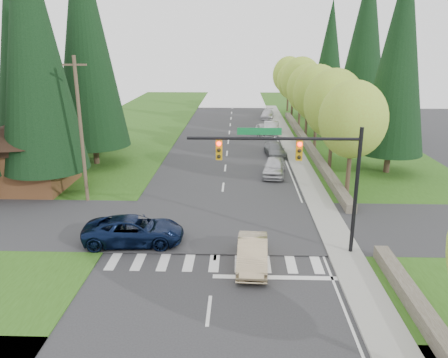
# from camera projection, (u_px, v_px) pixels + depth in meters

# --- Properties ---
(ground) EXTENTS (120.00, 120.00, 0.00)m
(ground) POSITION_uv_depth(u_px,v_px,m) (210.00, 297.00, 19.23)
(ground) COLOR #28282B
(ground) RESTS_ON ground
(grass_east) EXTENTS (14.00, 110.00, 0.06)m
(grass_east) POSITION_uv_depth(u_px,v_px,m) (374.00, 172.00, 37.89)
(grass_east) COLOR #294E14
(grass_east) RESTS_ON ground
(grass_west) EXTENTS (14.00, 110.00, 0.06)m
(grass_west) POSITION_uv_depth(u_px,v_px,m) (79.00, 169.00, 38.74)
(grass_west) COLOR #294E14
(grass_west) RESTS_ON ground
(cross_street) EXTENTS (120.00, 8.00, 0.10)m
(cross_street) POSITION_uv_depth(u_px,v_px,m) (219.00, 225.00, 26.87)
(cross_street) COLOR #28282B
(cross_street) RESTS_ON ground
(sidewalk_east) EXTENTS (1.80, 80.00, 0.13)m
(sidewalk_east) POSITION_uv_depth(u_px,v_px,m) (301.00, 165.00, 39.99)
(sidewalk_east) COLOR gray
(sidewalk_east) RESTS_ON ground
(curb_east) EXTENTS (0.20, 80.00, 0.13)m
(curb_east) POSITION_uv_depth(u_px,v_px,m) (291.00, 165.00, 40.02)
(curb_east) COLOR gray
(curb_east) RESTS_ON ground
(stone_wall_south) EXTENTS (0.70, 14.00, 0.70)m
(stone_wall_south) POSITION_uv_depth(u_px,v_px,m) (439.00, 339.00, 15.98)
(stone_wall_south) COLOR #4C4438
(stone_wall_south) RESTS_ON ground
(stone_wall_north) EXTENTS (0.70, 40.00, 0.70)m
(stone_wall_north) POSITION_uv_depth(u_px,v_px,m) (307.00, 143.00, 47.49)
(stone_wall_north) COLOR #4C4438
(stone_wall_north) RESTS_ON ground
(traffic_signal) EXTENTS (8.70, 0.37, 6.80)m
(traffic_signal) POSITION_uv_depth(u_px,v_px,m) (302.00, 163.00, 21.91)
(traffic_signal) COLOR black
(traffic_signal) RESTS_ON ground
(brown_building) EXTENTS (8.40, 8.40, 5.40)m
(brown_building) POSITION_uv_depth(u_px,v_px,m) (26.00, 148.00, 33.11)
(brown_building) COLOR #4C2D19
(brown_building) RESTS_ON ground
(utility_pole) EXTENTS (1.60, 0.24, 10.00)m
(utility_pole) POSITION_uv_depth(u_px,v_px,m) (81.00, 130.00, 29.48)
(utility_pole) COLOR #473828
(utility_pole) RESTS_ON ground
(decid_tree_0) EXTENTS (4.80, 4.80, 8.37)m
(decid_tree_0) POSITION_uv_depth(u_px,v_px,m) (353.00, 120.00, 30.64)
(decid_tree_0) COLOR #38281C
(decid_tree_0) RESTS_ON ground
(decid_tree_1) EXTENTS (5.20, 5.20, 8.80)m
(decid_tree_1) POSITION_uv_depth(u_px,v_px,m) (334.00, 104.00, 37.26)
(decid_tree_1) COLOR #38281C
(decid_tree_1) RESTS_ON ground
(decid_tree_2) EXTENTS (5.00, 5.00, 8.82)m
(decid_tree_2) POSITION_uv_depth(u_px,v_px,m) (318.00, 93.00, 43.91)
(decid_tree_2) COLOR #38281C
(decid_tree_2) RESTS_ON ground
(decid_tree_3) EXTENTS (5.00, 5.00, 8.55)m
(decid_tree_3) POSITION_uv_depth(u_px,v_px,m) (308.00, 89.00, 50.67)
(decid_tree_3) COLOR #38281C
(decid_tree_3) RESTS_ON ground
(decid_tree_4) EXTENTS (5.40, 5.40, 9.18)m
(decid_tree_4) POSITION_uv_depth(u_px,v_px,m) (301.00, 81.00, 57.23)
(decid_tree_4) COLOR #38281C
(decid_tree_4) RESTS_ON ground
(decid_tree_5) EXTENTS (4.80, 4.80, 8.30)m
(decid_tree_5) POSITION_uv_depth(u_px,v_px,m) (293.00, 81.00, 64.08)
(decid_tree_5) COLOR #38281C
(decid_tree_5) RESTS_ON ground
(decid_tree_6) EXTENTS (5.20, 5.20, 8.86)m
(decid_tree_6) POSITION_uv_depth(u_px,v_px,m) (289.00, 75.00, 70.66)
(decid_tree_6) COLOR #38281C
(decid_tree_6) RESTS_ON ground
(conifer_w_a) EXTENTS (6.12, 6.12, 19.80)m
(conifer_w_a) POSITION_uv_depth(u_px,v_px,m) (32.00, 42.00, 29.83)
(conifer_w_a) COLOR #38281C
(conifer_w_a) RESTS_ON ground
(conifer_w_b) EXTENTS (5.44, 5.44, 17.80)m
(conifer_w_b) POSITION_uv_depth(u_px,v_px,m) (20.00, 56.00, 34.04)
(conifer_w_b) COLOR #38281C
(conifer_w_b) RESTS_ON ground
(conifer_w_c) EXTENTS (6.46, 6.46, 20.80)m
(conifer_w_c) POSITION_uv_depth(u_px,v_px,m) (86.00, 37.00, 37.28)
(conifer_w_c) COLOR #38281C
(conifer_w_c) RESTS_ON ground
(conifer_w_e) EXTENTS (5.78, 5.78, 18.80)m
(conifer_w_e) POSITION_uv_depth(u_px,v_px,m) (87.00, 48.00, 43.37)
(conifer_w_e) COLOR #38281C
(conifer_w_e) RESTS_ON ground
(conifer_e_a) EXTENTS (5.44, 5.44, 17.80)m
(conifer_e_a) POSITION_uv_depth(u_px,v_px,m) (399.00, 56.00, 34.97)
(conifer_e_a) COLOR #38281C
(conifer_e_a) RESTS_ON ground
(conifer_e_b) EXTENTS (6.12, 6.12, 19.80)m
(conifer_e_b) POSITION_uv_depth(u_px,v_px,m) (365.00, 43.00, 48.01)
(conifer_e_b) COLOR #38281C
(conifer_e_b) RESTS_ON ground
(conifer_e_c) EXTENTS (5.10, 5.10, 16.80)m
(conifer_e_c) POSITION_uv_depth(u_px,v_px,m) (330.00, 54.00, 61.85)
(conifer_e_c) COLOR #38281C
(conifer_e_c) RESTS_ON ground
(sedan_champagne) EXTENTS (1.66, 4.29, 1.40)m
(sedan_champagne) POSITION_uv_depth(u_px,v_px,m) (252.00, 254.00, 21.72)
(sedan_champagne) COLOR tan
(sedan_champagne) RESTS_ON ground
(suv_navy) EXTENTS (5.68, 2.91, 1.53)m
(suv_navy) POSITION_uv_depth(u_px,v_px,m) (134.00, 230.00, 24.25)
(suv_navy) COLOR black
(suv_navy) RESTS_ON ground
(parked_car_a) EXTENTS (2.37, 4.63, 1.51)m
(parked_car_a) POSITION_uv_depth(u_px,v_px,m) (274.00, 167.00, 36.80)
(parked_car_a) COLOR silver
(parked_car_a) RESTS_ON ground
(parked_car_b) EXTENTS (2.24, 4.55, 1.27)m
(parked_car_b) POSITION_uv_depth(u_px,v_px,m) (275.00, 150.00, 43.39)
(parked_car_b) COLOR slate
(parked_car_b) RESTS_ON ground
(parked_car_c) EXTENTS (2.26, 5.13, 1.64)m
(parked_car_c) POSITION_uv_depth(u_px,v_px,m) (271.00, 129.00, 53.13)
(parked_car_c) COLOR #A3A4A8
(parked_car_c) RESTS_ON ground
(parked_car_d) EXTENTS (2.03, 4.18, 1.37)m
(parked_car_d) POSITION_uv_depth(u_px,v_px,m) (263.00, 130.00, 53.26)
(parked_car_d) COLOR silver
(parked_car_d) RESTS_ON ground
(parked_car_e) EXTENTS (2.25, 4.53, 1.26)m
(parked_car_e) POSITION_uv_depth(u_px,v_px,m) (268.00, 114.00, 65.33)
(parked_car_e) COLOR silver
(parked_car_e) RESTS_ON ground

